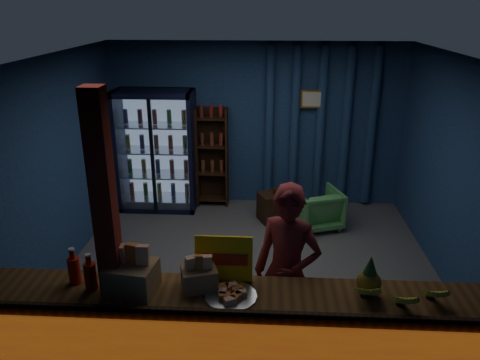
% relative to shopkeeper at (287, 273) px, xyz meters
% --- Properties ---
extents(ground, '(4.60, 4.60, 0.00)m').
position_rel_shopkeeper_xyz_m(ground, '(-0.37, 1.40, -0.84)').
color(ground, '#515154').
rests_on(ground, ground).
extents(room_walls, '(4.60, 4.60, 4.60)m').
position_rel_shopkeeper_xyz_m(room_walls, '(-0.37, 1.40, 0.73)').
color(room_walls, navy).
rests_on(room_walls, ground).
extents(counter, '(4.40, 0.57, 0.99)m').
position_rel_shopkeeper_xyz_m(counter, '(-0.37, -0.51, -0.37)').
color(counter, brown).
rests_on(counter, ground).
extents(support_post, '(0.16, 0.16, 2.60)m').
position_rel_shopkeeper_xyz_m(support_post, '(-1.42, -0.50, 0.46)').
color(support_post, maroon).
rests_on(support_post, ground).
extents(beverage_cooler, '(1.20, 0.62, 1.90)m').
position_rel_shopkeeper_xyz_m(beverage_cooler, '(-1.92, 3.32, 0.09)').
color(beverage_cooler, black).
rests_on(beverage_cooler, ground).
extents(bottle_shelf, '(0.50, 0.28, 1.60)m').
position_rel_shopkeeper_xyz_m(bottle_shelf, '(-1.07, 3.46, -0.05)').
color(bottle_shelf, '#381D11').
rests_on(bottle_shelf, ground).
extents(curtain_folds, '(1.74, 0.14, 2.50)m').
position_rel_shopkeeper_xyz_m(curtain_folds, '(0.63, 3.54, 0.46)').
color(curtain_folds, navy).
rests_on(curtain_folds, room_walls).
extents(framed_picture, '(0.36, 0.04, 0.28)m').
position_rel_shopkeeper_xyz_m(framed_picture, '(0.48, 3.49, 0.91)').
color(framed_picture, gold).
rests_on(framed_picture, room_walls).
extents(shopkeeper, '(0.72, 0.59, 1.69)m').
position_rel_shopkeeper_xyz_m(shopkeeper, '(0.00, 0.00, 0.00)').
color(shopkeeper, maroon).
rests_on(shopkeeper, ground).
extents(green_chair, '(0.81, 0.82, 0.59)m').
position_rel_shopkeeper_xyz_m(green_chair, '(0.55, 2.67, -0.55)').
color(green_chair, '#56AD59').
rests_on(green_chair, ground).
extents(side_table, '(0.58, 0.51, 0.52)m').
position_rel_shopkeeper_xyz_m(side_table, '(-0.06, 2.87, -0.62)').
color(side_table, '#381D11').
rests_on(side_table, ground).
extents(yellow_sign, '(0.48, 0.10, 0.38)m').
position_rel_shopkeeper_xyz_m(yellow_sign, '(-0.55, -0.28, 0.30)').
color(yellow_sign, yellow).
rests_on(yellow_sign, counter).
extents(soda_bottles, '(0.43, 0.18, 0.32)m').
position_rel_shopkeeper_xyz_m(soda_bottles, '(-1.60, -0.45, 0.24)').
color(soda_bottles, red).
rests_on(soda_bottles, counter).
extents(snack_box_left, '(0.42, 0.36, 0.40)m').
position_rel_shopkeeper_xyz_m(snack_box_left, '(-1.26, -0.51, 0.25)').
color(snack_box_left, '#A0774D').
rests_on(snack_box_left, counter).
extents(snack_box_centre, '(0.33, 0.30, 0.29)m').
position_rel_shopkeeper_xyz_m(snack_box_centre, '(-0.73, -0.43, 0.21)').
color(snack_box_centre, '#A0774D').
rests_on(snack_box_centre, counter).
extents(pastry_tray, '(0.42, 0.42, 0.07)m').
position_rel_shopkeeper_xyz_m(pastry_tray, '(-0.46, -0.56, 0.13)').
color(pastry_tray, silver).
rests_on(pastry_tray, counter).
extents(banana_bunches, '(0.74, 0.29, 0.16)m').
position_rel_shopkeeper_xyz_m(banana_bunches, '(0.85, -0.55, 0.19)').
color(banana_bunches, gold).
rests_on(banana_bunches, counter).
extents(pineapple, '(0.20, 0.20, 0.34)m').
position_rel_shopkeeper_xyz_m(pineapple, '(0.62, -0.45, 0.25)').
color(pineapple, olive).
rests_on(pineapple, counter).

